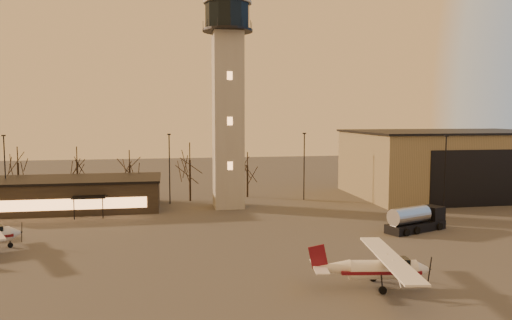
{
  "coord_description": "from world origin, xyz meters",
  "views": [
    {
      "loc": [
        -8.48,
        -38.19,
        12.9
      ],
      "look_at": [
        0.81,
        13.0,
        8.12
      ],
      "focal_mm": 35.0,
      "sensor_mm": 36.0,
      "label": 1
    }
  ],
  "objects_px": {
    "control_tower": "(228,89)",
    "hangar": "(450,163)",
    "cessna_front": "(384,273)",
    "fuel_truck": "(415,221)",
    "terminal": "(65,194)"
  },
  "relations": [
    {
      "from": "terminal",
      "to": "fuel_truck",
      "type": "relative_size",
      "value": 3.23
    },
    {
      "from": "control_tower",
      "to": "cessna_front",
      "type": "xyz_separation_m",
      "value": [
        7.4,
        -34.26,
        -15.18
      ]
    },
    {
      "from": "terminal",
      "to": "cessna_front",
      "type": "bearing_deg",
      "value": -50.96
    },
    {
      "from": "control_tower",
      "to": "fuel_truck",
      "type": "bearing_deg",
      "value": -43.88
    },
    {
      "from": "control_tower",
      "to": "terminal",
      "type": "xyz_separation_m",
      "value": [
        -21.99,
        1.98,
        -14.17
      ]
    },
    {
      "from": "hangar",
      "to": "cessna_front",
      "type": "relative_size",
      "value": 2.51
    },
    {
      "from": "hangar",
      "to": "cessna_front",
      "type": "bearing_deg",
      "value": -126.79
    },
    {
      "from": "fuel_truck",
      "to": "terminal",
      "type": "bearing_deg",
      "value": 132.3
    },
    {
      "from": "hangar",
      "to": "cessna_front",
      "type": "height_order",
      "value": "hangar"
    },
    {
      "from": "hangar",
      "to": "cessna_front",
      "type": "xyz_separation_m",
      "value": [
        -28.6,
        -38.24,
        -4.01
      ]
    },
    {
      "from": "control_tower",
      "to": "hangar",
      "type": "distance_m",
      "value": 37.9
    },
    {
      "from": "control_tower",
      "to": "cessna_front",
      "type": "bearing_deg",
      "value": -77.81
    },
    {
      "from": "hangar",
      "to": "fuel_truck",
      "type": "xyz_separation_m",
      "value": [
        -17.39,
        -21.88,
        -4.04
      ]
    },
    {
      "from": "terminal",
      "to": "fuel_truck",
      "type": "bearing_deg",
      "value": -26.09
    },
    {
      "from": "terminal",
      "to": "cessna_front",
      "type": "relative_size",
      "value": 2.09
    }
  ]
}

